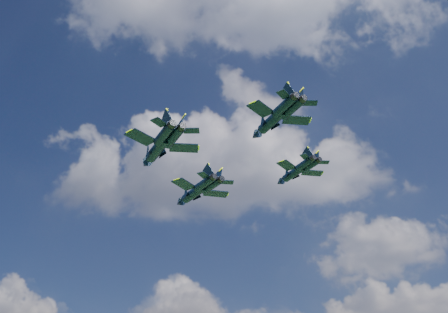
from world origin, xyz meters
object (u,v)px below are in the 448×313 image
(jet_lead, at_px, (193,193))
(jet_slot, at_px, (271,121))
(jet_left, at_px, (157,149))
(jet_right, at_px, (293,173))

(jet_lead, relative_size, jet_slot, 1.08)
(jet_left, xyz_separation_m, jet_slot, (21.37, -6.48, -0.08))
(jet_left, bearing_deg, jet_lead, 47.49)
(jet_slot, bearing_deg, jet_lead, 88.01)
(jet_right, xyz_separation_m, jet_slot, (-2.86, -21.68, -1.13))
(jet_lead, relative_size, jet_right, 1.21)
(jet_lead, xyz_separation_m, jet_slot, (18.72, -27.07, -0.73))
(jet_lead, distance_m, jet_slot, 32.92)
(jet_left, relative_size, jet_slot, 1.18)
(jet_lead, xyz_separation_m, jet_left, (-2.65, -20.59, -0.66))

